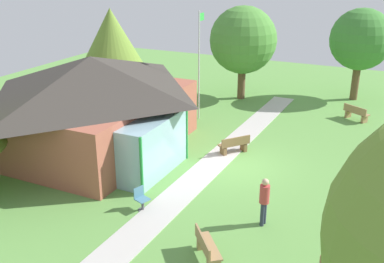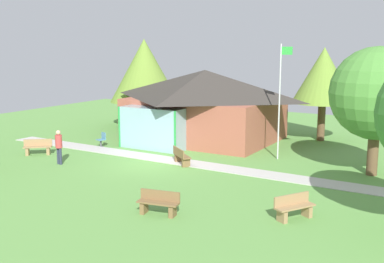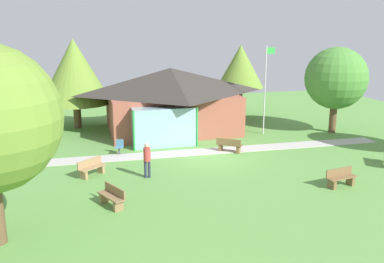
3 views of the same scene
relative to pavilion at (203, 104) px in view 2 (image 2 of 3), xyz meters
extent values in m
plane|color=#609947|center=(0.91, -6.75, -2.29)|extent=(44.00, 44.00, 0.00)
cube|color=#A35642|center=(0.05, 0.15, -0.96)|extent=(8.58, 6.72, 2.67)
pyramid|color=#38332D|center=(0.05, 0.15, 1.24)|extent=(9.58, 7.72, 1.74)
cube|color=#8CB2BF|center=(-1.24, -3.81, -1.09)|extent=(3.86, 1.20, 2.40)
cylinder|color=green|center=(-3.17, -4.41, -1.09)|extent=(0.12, 0.12, 2.40)
cylinder|color=green|center=(0.69, -4.41, -1.09)|extent=(0.12, 0.12, 2.40)
cube|color=#BCB7B2|center=(0.91, -5.73, -2.28)|extent=(22.13, 1.74, 0.03)
cylinder|color=silver|center=(5.93, -2.59, 0.70)|extent=(0.08, 0.08, 5.98)
cube|color=green|center=(6.23, -2.59, 3.34)|extent=(0.60, 0.02, 0.40)
cube|color=brown|center=(5.25, -12.72, -1.84)|extent=(1.55, 0.70, 0.06)
cube|color=brown|center=(5.79, -12.62, -2.10)|extent=(0.23, 0.42, 0.39)
cube|color=brown|center=(4.71, -12.82, -2.10)|extent=(0.23, 0.42, 0.39)
cube|color=brown|center=(5.21, -12.53, -1.63)|extent=(1.49, 0.33, 0.36)
cube|color=brown|center=(2.20, -6.12, -1.84)|extent=(1.45, 1.28, 0.06)
cube|color=brown|center=(1.77, -5.77, -2.10)|extent=(0.37, 0.41, 0.39)
cube|color=brown|center=(2.62, -6.46, -2.10)|extent=(0.37, 0.41, 0.39)
cube|color=brown|center=(2.08, -6.27, -1.63)|extent=(1.21, 0.98, 0.36)
cube|color=#9E7A51|center=(9.53, -10.71, -1.84)|extent=(1.15, 1.51, 0.06)
cube|color=#9E7A51|center=(9.82, -10.24, -2.10)|extent=(0.43, 0.34, 0.39)
cube|color=#9E7A51|center=(9.25, -11.18, -2.10)|extent=(0.43, 0.34, 0.39)
cube|color=#9E7A51|center=(9.37, -10.61, -1.63)|extent=(0.83, 1.32, 0.36)
cube|color=#9E7A51|center=(-5.72, -8.29, -1.84)|extent=(1.43, 1.30, 0.06)
cube|color=#9E7A51|center=(-5.30, -7.94, -2.10)|extent=(0.38, 0.41, 0.39)
cube|color=#9E7A51|center=(-6.14, -8.65, -2.10)|extent=(0.38, 0.41, 0.39)
cube|color=#9E7A51|center=(-5.84, -8.15, -1.63)|extent=(1.18, 1.01, 0.36)
cube|color=teal|center=(-4.11, -4.99, -1.85)|extent=(0.56, 0.56, 0.04)
cube|color=teal|center=(-4.05, -4.80, -1.63)|extent=(0.43, 0.18, 0.40)
cylinder|color=#4C4C51|center=(-4.11, -4.99, -2.08)|extent=(0.10, 0.10, 0.42)
cylinder|color=#4C4C51|center=(-4.11, -4.99, -2.28)|extent=(0.36, 0.36, 0.02)
cylinder|color=#2D3347|center=(-3.06, -9.22, -1.87)|extent=(0.14, 0.14, 0.85)
cylinder|color=#2D3347|center=(-3.24, -9.20, -1.87)|extent=(0.14, 0.14, 0.85)
cylinder|color=#BF3F3F|center=(-3.15, -9.21, -1.12)|extent=(0.34, 0.34, 0.65)
sphere|color=#D8AD8C|center=(-3.15, -9.21, -0.67)|extent=(0.24, 0.24, 0.24)
cylinder|color=brown|center=(-6.38, 2.61, -1.39)|extent=(0.53, 0.53, 1.82)
cone|color=olive|center=(-6.38, 2.61, 1.81)|extent=(5.09, 5.09, 4.58)
cylinder|color=brown|center=(10.78, -3.39, -1.19)|extent=(0.49, 0.49, 2.20)
sphere|color=#4C8C38|center=(10.78, -3.39, 1.48)|extent=(4.20, 4.20, 4.20)
cylinder|color=brown|center=(6.53, 3.52, -1.10)|extent=(0.47, 0.47, 2.38)
cone|color=olive|center=(6.53, 3.52, 1.80)|extent=(3.82, 3.82, 3.43)
camera|label=1|loc=(-16.37, -12.84, 6.28)|focal=42.66mm
camera|label=2|loc=(14.27, -25.81, 3.55)|focal=44.23mm
camera|label=3|loc=(-6.04, -28.53, 4.79)|focal=39.45mm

